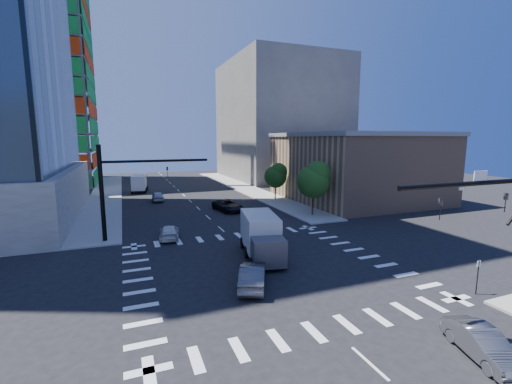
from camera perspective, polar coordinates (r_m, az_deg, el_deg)
name	(u,v)px	position (r m, az deg, el deg)	size (l,w,h in m)	color
ground	(264,268)	(26.56, 1.30, -12.48)	(160.00, 160.00, 0.00)	black
road_markings	(264,267)	(26.56, 1.30, -12.47)	(20.00, 20.00, 0.01)	silver
sidewalk_ne	(244,188)	(67.26, -1.97, 0.68)	(5.00, 60.00, 0.15)	gray
sidewalk_nw	(106,196)	(63.62, -23.73, -0.55)	(5.00, 60.00, 0.15)	gray
construction_building	(22,64)	(87.90, -34.42, 17.17)	(25.16, 34.50, 70.60)	slate
commercial_building	(356,166)	(56.75, 16.29, 4.12)	(20.50, 22.50, 10.60)	tan
bg_building_ne	(279,121)	(86.08, 3.91, 11.75)	(24.00, 30.00, 28.00)	#625E58
signal_mast_nw	(119,184)	(34.58, -21.92, 1.30)	(10.20, 0.40, 9.00)	black
tree_south	(315,179)	(43.19, 9.73, 2.13)	(4.16, 4.16, 6.82)	#382316
tree_north	(276,175)	(53.96, 3.42, 2.82)	(3.54, 3.52, 5.78)	#382316
no_parking_sign	(478,273)	(25.87, 33.02, -11.30)	(0.30, 0.06, 2.20)	black
car_nb_right	(483,344)	(19.43, 33.58, -20.32)	(1.41, 4.03, 1.33)	#57585D
car_nb_far	(228,205)	(46.38, -4.75, -2.22)	(2.55, 5.53, 1.54)	black
car_sb_near	(169,232)	(34.72, -14.26, -6.49)	(1.77, 4.35, 1.26)	silver
car_sb_mid	(158,196)	(55.55, -16.03, -0.72)	(1.75, 4.34, 1.48)	#ADAEB5
car_sb_cross	(253,275)	(23.17, -0.57, -13.74)	(1.61, 4.61, 1.52)	#4F4F54
box_truck_near	(262,240)	(28.07, 1.03, -8.00)	(4.03, 6.98, 3.44)	black
box_truck_far	(140,184)	(66.52, -18.81, 1.23)	(3.28, 6.15, 3.08)	black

